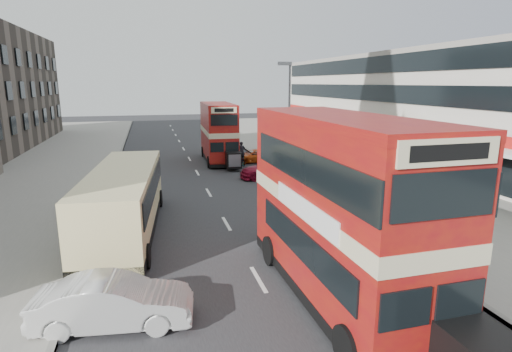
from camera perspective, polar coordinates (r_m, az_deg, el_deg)
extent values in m
plane|color=#28282B|center=(13.10, 2.71, -17.90)|extent=(160.00, 160.00, 0.00)
cube|color=#28282B|center=(31.65, -8.11, 0.45)|extent=(12.00, 90.00, 0.01)
cube|color=gray|center=(35.02, 11.78, 1.61)|extent=(12.00, 90.00, 0.15)
cube|color=gray|center=(32.60, -29.55, -0.62)|extent=(12.00, 90.00, 0.15)
cube|color=gray|center=(31.56, -19.17, -0.04)|extent=(0.20, 90.00, 0.16)
cube|color=gray|center=(32.85, 2.51, 1.15)|extent=(0.20, 90.00, 0.16)
cube|color=beige|center=(40.31, 21.16, 8.81)|extent=(8.00, 46.00, 9.00)
cube|color=black|center=(38.38, 15.88, 4.67)|extent=(0.10, 44.00, 2.40)
cube|color=gray|center=(40.33, 21.70, 15.33)|extent=(8.20, 46.20, 0.40)
cube|color=white|center=(37.80, 14.89, 6.75)|extent=(1.80, 44.00, 0.20)
cylinder|color=slate|center=(30.56, 4.60, 7.69)|extent=(0.16, 0.16, 8.00)
cube|color=slate|center=(30.34, 4.00, 15.22)|extent=(1.00, 0.20, 0.25)
cube|color=black|center=(13.94, 10.93, -14.35)|extent=(2.94, 8.80, 0.38)
cube|color=maroon|center=(13.39, 11.17, -9.34)|extent=(2.92, 8.80, 2.41)
cube|color=beige|center=(12.95, 11.43, -3.72)|extent=(2.96, 8.85, 0.49)
cube|color=maroon|center=(12.64, 11.69, 1.99)|extent=(2.92, 8.80, 2.30)
cube|color=maroon|center=(12.48, 11.94, 7.57)|extent=(2.94, 8.82, 0.27)
cube|color=black|center=(36.19, -5.15, 2.60)|extent=(2.69, 7.66, 0.33)
cube|color=maroon|center=(36.01, -5.19, 4.38)|extent=(2.67, 7.66, 2.08)
cube|color=beige|center=(35.85, -5.23, 6.25)|extent=(2.72, 7.70, 0.43)
cube|color=maroon|center=(35.75, -5.26, 8.06)|extent=(2.67, 7.66, 1.99)
cube|color=maroon|center=(35.67, -5.30, 9.77)|extent=(2.70, 7.68, 0.24)
cube|color=black|center=(31.94, -3.13, 2.22)|extent=(1.18, 1.18, 1.23)
cube|color=black|center=(19.75, -17.50, -6.36)|extent=(3.53, 10.50, 0.41)
cube|color=beige|center=(19.41, -17.73, -3.05)|extent=(3.51, 10.49, 2.68)
imported|color=silver|center=(12.64, -19.03, -16.17)|extent=(4.49, 2.07, 1.43)
imported|color=maroon|center=(29.48, 2.24, 0.99)|extent=(4.67, 1.99, 1.34)
imported|color=#D85315|center=(35.38, -0.29, 2.77)|extent=(3.95, 1.85, 1.09)
imported|color=gray|center=(28.73, 10.66, 1.28)|extent=(0.73, 0.54, 1.84)
imported|color=gray|center=(41.46, 2.66, 4.85)|extent=(1.06, 0.69, 1.68)
imported|color=gray|center=(34.21, -1.97, 2.23)|extent=(0.70, 1.69, 0.87)
imported|color=black|center=(34.08, -1.98, 3.41)|extent=(0.61, 0.42, 1.59)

